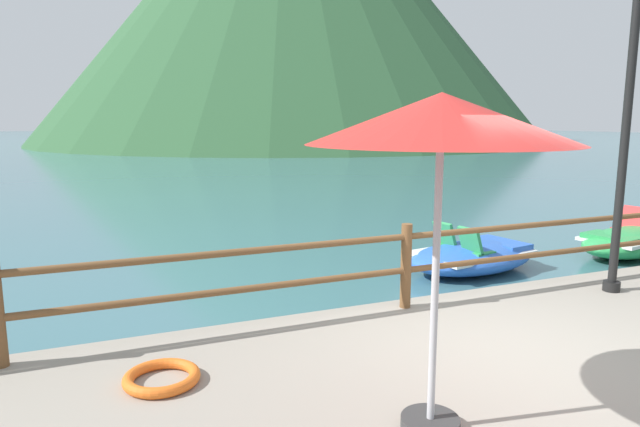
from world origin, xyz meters
name	(u,v)px	position (x,y,z in m)	size (l,w,h in m)	color
ground_plane	(137,154)	(0.00, 40.00, 0.00)	(200.00, 200.00, 0.00)	#3D6B75
dock_railing	(406,257)	(0.00, 1.55, 0.98)	(23.92, 0.12, 0.95)	brown
lamp_post	(632,66)	(2.66, 1.10, 3.08)	(0.28, 0.28, 4.48)	black
beach_umbrella	(441,124)	(-1.13, -0.66, 2.45)	(1.70, 1.70, 2.24)	#B2B2B7
life_ring	(162,377)	(-2.74, 0.72, 0.45)	(0.61, 0.61, 0.09)	orange
pedal_boat_2	(473,256)	(2.58, 3.68, 0.25)	(2.60, 1.77, 0.82)	blue
pedal_boat_3	(633,241)	(5.97, 3.41, 0.28)	(2.77, 1.69, 0.86)	green
cliff_headland	(273,0)	(16.42, 57.68, 15.57)	(55.02, 55.02, 33.19)	#2D5633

